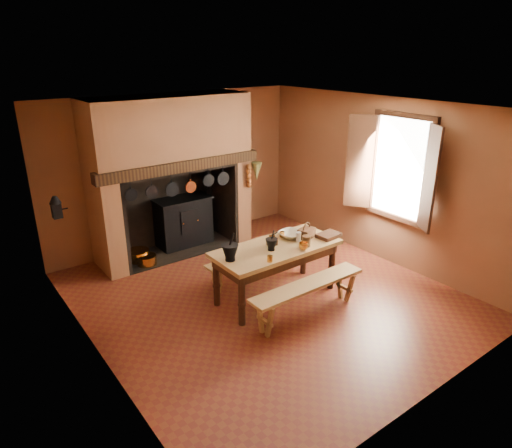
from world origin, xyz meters
The scene contains 28 objects.
floor centered at (0.00, 0.00, 0.00)m, with size 5.50×5.50×0.00m, color #622C17.
ceiling centered at (0.00, 0.00, 2.80)m, with size 5.50×5.50×0.00m, color silver.
back_wall centered at (0.00, 2.75, 1.40)m, with size 5.00×0.02×2.80m, color brown.
wall_left centered at (-2.50, 0.00, 1.40)m, with size 0.02×5.50×2.80m, color brown.
wall_right centered at (2.50, 0.00, 1.40)m, with size 0.02×5.50×2.80m, color brown.
wall_front centered at (0.00, -2.75, 1.40)m, with size 5.00×0.02×2.80m, color brown.
chimney_breast centered at (-0.30, 2.31, 1.81)m, with size 2.95×0.96×2.80m.
iron_range centered at (-0.04, 2.45, 0.48)m, with size 1.12×0.55×1.60m.
hearth_pans centered at (-1.05, 2.22, 0.09)m, with size 0.51×0.62×0.20m.
hanging_pans centered at (-0.34, 1.81, 1.36)m, with size 1.92×0.29×0.27m.
onion_string centered at (1.00, 1.79, 1.33)m, with size 0.12×0.10×0.46m, color #99531C, non-canonical shape.
herb_bunch centered at (1.18, 1.79, 1.38)m, with size 0.20×0.20×0.35m, color brown.
window centered at (2.35, -0.40, 1.70)m, with size 0.39×1.75×1.76m.
wall_coffee_mill centered at (-2.42, 1.55, 1.52)m, with size 0.23×0.16×0.31m.
work_table centered at (0.12, -0.11, 0.70)m, with size 1.91×0.85×0.83m.
bench_front centered at (0.12, -0.80, 0.39)m, with size 1.84×0.32×0.52m.
bench_back centered at (0.12, 0.54, 0.33)m, with size 1.57×0.27×0.44m.
mortar_large centered at (-0.68, -0.10, 0.96)m, with size 0.23×0.23×0.39m.
mortar_small centered at (-0.02, -0.17, 0.92)m, with size 0.17×0.17×0.29m.
coffee_grinder centered at (0.09, -0.04, 0.90)m, with size 0.16×0.13×0.18m.
brass_mug_a centered at (-0.28, -0.45, 0.87)m, with size 0.08×0.08×0.09m, color orange.
brass_mug_b centered at (0.41, 0.12, 0.87)m, with size 0.08×0.08×0.08m, color orange.
mixing_bowl centered at (0.51, 0.03, 0.87)m, with size 0.36×0.36×0.09m, color beige.
stoneware_crock centered at (0.47, -0.36, 0.91)m, with size 0.13×0.13×0.16m, color #54381F.
glass_jar centered at (0.50, -0.15, 0.90)m, with size 0.08×0.08×0.14m, color beige.
wicker_basket centered at (0.69, -0.12, 0.91)m, with size 0.30×0.25×0.25m.
wooden_tray centered at (0.97, -0.32, 0.86)m, with size 0.35×0.25×0.06m, color #371E11.
brass_cup centered at (0.36, -0.42, 0.88)m, with size 0.13×0.13×0.11m, color orange.
Camera 1 is at (-3.75, -4.79, 3.52)m, focal length 32.00 mm.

